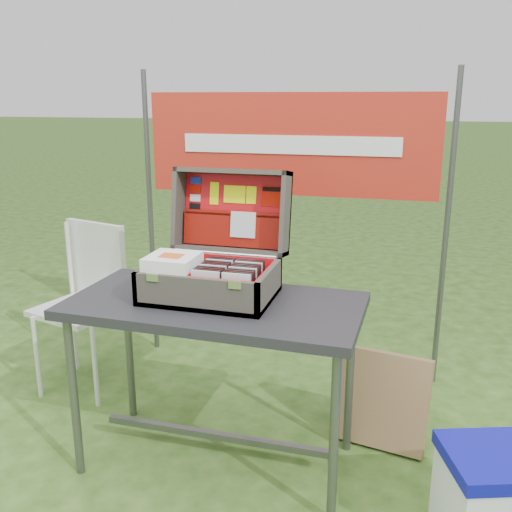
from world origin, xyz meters
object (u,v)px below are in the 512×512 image
(table, at_px, (216,383))
(cooler, at_px, (502,499))
(suitcase, at_px, (214,236))
(chair, at_px, (80,311))
(cardboard_box, at_px, (382,400))

(table, bearing_deg, cooler, -8.18)
(cooler, bearing_deg, suitcase, 147.60)
(table, relative_size, cooler, 2.86)
(suitcase, xyz_separation_m, chair, (-0.89, 0.34, -0.55))
(suitcase, bearing_deg, chair, 159.20)
(suitcase, xyz_separation_m, cooler, (1.16, -0.28, -0.81))
(suitcase, height_order, chair, suitcase)
(table, bearing_deg, suitcase, 108.69)
(cooler, relative_size, chair, 0.47)
(cooler, distance_m, chair, 2.16)
(suitcase, relative_size, chair, 0.60)
(table, xyz_separation_m, cardboard_box, (0.68, 0.34, -0.16))
(table, height_order, chair, chair)
(suitcase, xyz_separation_m, cardboard_box, (0.71, 0.24, -0.78))
(suitcase, bearing_deg, cardboard_box, 18.63)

